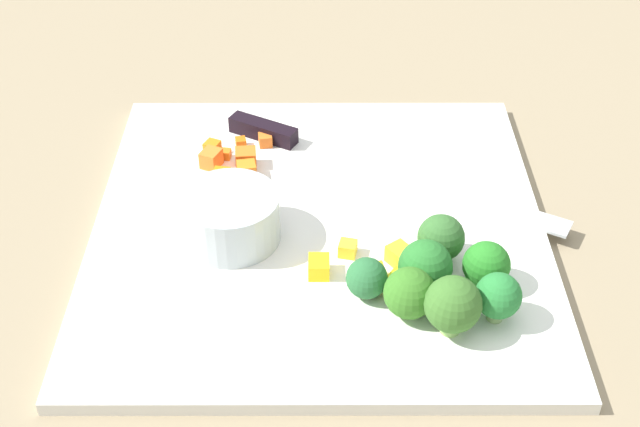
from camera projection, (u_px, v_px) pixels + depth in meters
ground_plane at (320, 233)px, 0.76m from camera, size 4.00×4.00×0.00m
cutting_board at (320, 228)px, 0.76m from camera, size 0.41×0.40×0.01m
prep_bowl at (232, 217)px, 0.73m from camera, size 0.08×0.08×0.04m
chef_knife at (338, 155)px, 0.83m from camera, size 0.19×0.32×0.02m
carrot_dice_0 at (248, 170)px, 0.80m from camera, size 0.02×0.02×0.02m
carrot_dice_1 at (223, 177)px, 0.80m from camera, size 0.02×0.02×0.01m
carrot_dice_2 at (242, 191)px, 0.78m from camera, size 0.01×0.01×0.01m
carrot_dice_3 at (266, 140)px, 0.85m from camera, size 0.02×0.01×0.01m
carrot_dice_4 at (240, 178)px, 0.80m from camera, size 0.01×0.02×0.01m
carrot_dice_5 at (212, 159)px, 0.82m from camera, size 0.02×0.02×0.02m
carrot_dice_6 at (226, 154)px, 0.83m from camera, size 0.01×0.01×0.01m
carrot_dice_7 at (211, 183)px, 0.79m from camera, size 0.02×0.02×0.01m
carrot_dice_8 at (242, 143)px, 0.85m from camera, size 0.01×0.01×0.01m
carrot_dice_9 at (213, 148)px, 0.84m from camera, size 0.02×0.02×0.01m
carrot_dice_10 at (247, 158)px, 0.82m from camera, size 0.02×0.02×0.02m
pepper_dice_0 at (402, 283)px, 0.68m from camera, size 0.03×0.03×0.01m
pepper_dice_1 at (401, 255)px, 0.71m from camera, size 0.03×0.03×0.02m
pepper_dice_2 at (412, 272)px, 0.69m from camera, size 0.02×0.02×0.02m
pepper_dice_3 at (314, 267)px, 0.70m from camera, size 0.02×0.02×0.01m
pepper_dice_4 at (349, 249)px, 0.72m from camera, size 0.02×0.02×0.01m
pepper_dice_5 at (376, 275)px, 0.69m from camera, size 0.02×0.02×0.01m
broccoli_floret_0 at (411, 293)px, 0.65m from camera, size 0.04×0.04×0.04m
broccoli_floret_1 at (499, 297)px, 0.65m from camera, size 0.04×0.04×0.04m
broccoli_floret_2 at (488, 265)px, 0.68m from camera, size 0.04×0.04×0.04m
broccoli_floret_3 at (442, 238)px, 0.70m from camera, size 0.04×0.04×0.04m
broccoli_floret_4 at (368, 279)px, 0.67m from camera, size 0.03×0.03×0.03m
broccoli_floret_5 at (454, 305)px, 0.64m from camera, size 0.04×0.04×0.05m
broccoli_floret_6 at (427, 267)px, 0.67m from camera, size 0.04×0.04×0.05m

